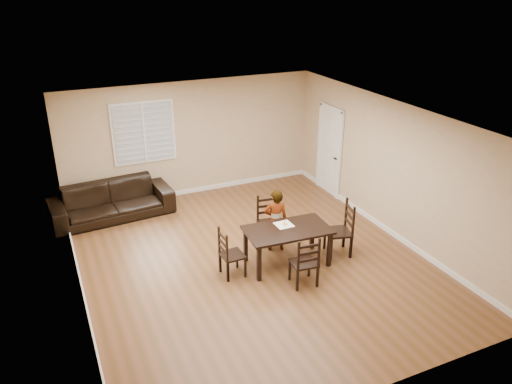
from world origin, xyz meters
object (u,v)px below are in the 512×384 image
chair_near (268,220)px  chair_right (345,230)px  donut (285,223)px  dining_table (288,233)px  sofa (112,201)px  chair_left (227,255)px  child (276,220)px  chair_far (307,265)px

chair_near → chair_right: chair_right is taller
chair_near → donut: bearing=-85.8°
dining_table → sofa: 4.16m
chair_near → chair_left: size_ratio=1.05×
chair_right → dining_table: bearing=-80.2°
child → donut: (-0.01, -0.38, 0.11)m
dining_table → donut: 0.21m
chair_near → donut: chair_near is taller
dining_table → chair_far: (-0.06, -0.80, -0.20)m
dining_table → donut: size_ratio=15.74×
sofa → donut: bearing=-54.6°
donut → sofa: bearing=130.1°
dining_table → donut: bearing=83.7°
child → sofa: 3.77m
chair_near → sofa: (-2.64, 2.29, -0.06)m
chair_right → chair_far: bearing=-45.3°
chair_far → chair_right: 1.41m
chair_left → sofa: 3.50m
chair_far → sofa: bearing=-52.5°
chair_far → dining_table: bearing=-88.2°
dining_table → chair_right: size_ratio=1.50×
chair_far → child: 1.37m
dining_table → child: (0.04, 0.55, -0.00)m
dining_table → child: child is taller
sofa → chair_far: bearing=-62.9°
dining_table → chair_left: size_ratio=1.74×
donut → chair_far: bearing=-95.1°
donut → chair_right: bearing=-13.4°
chair_near → sofa: bearing=146.0°
chair_right → child: (-1.13, 0.65, 0.15)m
chair_right → donut: (-1.13, 0.27, 0.26)m
dining_table → child: size_ratio=1.26×
donut → sofa: (-2.60, 3.09, -0.36)m
chair_left → sofa: bearing=22.2°
child → chair_left: bearing=38.1°
dining_table → chair_right: bearing=-1.2°
dining_table → chair_left: 1.17m
dining_table → chair_left: chair_left is taller
chair_far → chair_left: chair_far is taller
dining_table → chair_far: 0.83m
chair_left → child: 1.30m
dining_table → chair_left: bearing=-179.5°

